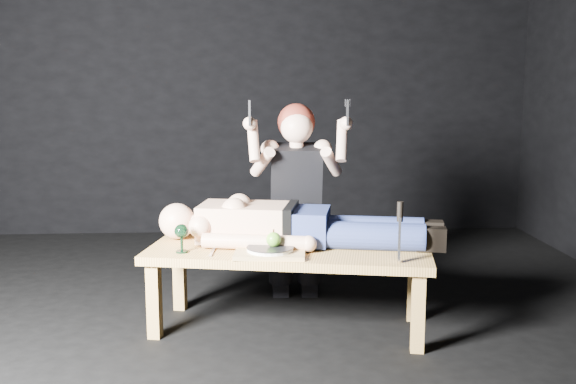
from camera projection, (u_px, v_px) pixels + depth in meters
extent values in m
plane|color=black|center=(247.00, 334.00, 3.58)|extent=(5.00, 5.00, 0.00)
plane|color=black|center=(245.00, 63.00, 5.80)|extent=(5.00, 0.00, 5.00)
cube|color=tan|center=(289.00, 289.00, 3.62)|extent=(1.59, 0.85, 0.45)
cube|color=tan|center=(270.00, 253.00, 3.45)|extent=(0.39, 0.30, 0.02)
cylinder|color=white|center=(270.00, 249.00, 3.45)|extent=(0.26, 0.26, 0.02)
sphere|color=#469723|center=(274.00, 239.00, 3.45)|extent=(0.08, 0.08, 0.08)
cube|color=#B2B2B7|center=(212.00, 252.00, 3.49)|extent=(0.03, 0.16, 0.01)
cube|color=#B2B2B7|center=(301.00, 256.00, 3.42)|extent=(0.03, 0.16, 0.01)
cube|color=#B2B2B7|center=(296.00, 254.00, 3.47)|extent=(0.08, 0.15, 0.01)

